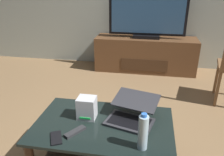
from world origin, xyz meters
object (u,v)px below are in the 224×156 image
Objects in this scene: media_cabinet at (145,54)px; cell_phone at (56,138)px; laptop at (132,113)px; router_box at (87,108)px; coffee_table at (103,140)px; water_bottle_near at (143,132)px; tv_remote at (75,132)px; television at (148,15)px.

media_cabinet reaches higher than cell_phone.
router_box is at bearing -174.52° from laptop.
water_bottle_near is (0.29, -0.21, 0.26)m from coffee_table.
water_bottle_near is 1.56× the size of tv_remote.
router_box is 0.51m from water_bottle_near.
water_bottle_near is at bearing -35.27° from coffee_table.
media_cabinet is at bearing 89.57° from laptop.
television is 2.83× the size of laptop.
television reaches higher than coffee_table.
television reaches higher than router_box.
laptop reaches higher than media_cabinet.
router_box reaches higher than coffee_table.
television is 2.29m from router_box.
water_bottle_near is (0.09, -0.30, 0.06)m from laptop.
router_box reaches higher than tv_remote.
cell_phone is (-0.57, -0.01, -0.11)m from water_bottle_near.
coffee_table is 0.38m from cell_phone.
coffee_table is 7.20× the size of cell_phone.
tv_remote is at bearing 171.52° from water_bottle_near.
cell_phone is at bearing -109.02° from tv_remote.
coffee_table is 6.30× the size of tv_remote.
television is 2.52m from water_bottle_near.
media_cabinet is 1.35× the size of television.
cell_phone is (-0.49, -2.53, 0.18)m from media_cabinet.
television is at bearing 91.76° from water_bottle_near.
tv_remote is (-0.38, -2.45, 0.18)m from media_cabinet.
laptop reaches higher than tv_remote.
cell_phone is (-0.47, -0.31, -0.05)m from laptop.
laptop reaches higher than coffee_table.
tv_remote is at bearing -98.21° from router_box.
television is 7.57× the size of tv_remote.
tv_remote reaches higher than cell_phone.
router_box is at bearing 147.90° from water_bottle_near.
cell_phone is (-0.49, -2.51, -0.47)m from television.
router_box is at bearing -98.97° from media_cabinet.
laptop is at bearing -90.43° from television.
media_cabinet is 0.65m from television.
cell_phone reaches higher than coffee_table.
water_bottle_near reaches higher than media_cabinet.
laptop is (-0.02, -2.22, 0.23)m from media_cabinet.
water_bottle_near is at bearing -25.05° from cell_phone.
media_cabinet is at bearing 84.63° from coffee_table.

